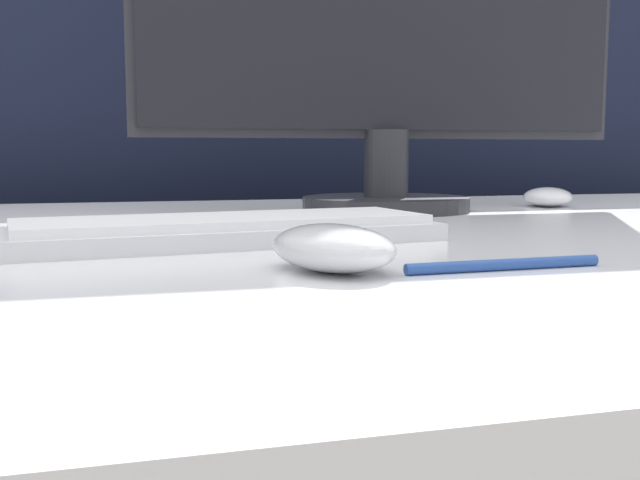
# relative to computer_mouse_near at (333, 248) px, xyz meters

# --- Properties ---
(partition_panel) EXTENTS (5.00, 0.03, 1.21)m
(partition_panel) POSITION_rel_computer_mouse_near_xyz_m (0.04, 0.94, -0.19)
(partition_panel) COLOR black
(partition_panel) RESTS_ON ground_plane
(computer_mouse_near) EXTENTS (0.10, 0.13, 0.03)m
(computer_mouse_near) POSITION_rel_computer_mouse_near_xyz_m (0.00, 0.00, 0.00)
(computer_mouse_near) COLOR silver
(computer_mouse_near) RESTS_ON desk
(keyboard) EXTENTS (0.40, 0.18, 0.02)m
(keyboard) POSITION_rel_computer_mouse_near_xyz_m (-0.05, 0.18, -0.00)
(keyboard) COLOR silver
(keyboard) RESTS_ON desk
(monitor) EXTENTS (0.70, 0.24, 0.51)m
(monitor) POSITION_rel_computer_mouse_near_xyz_m (0.23, 0.50, 0.25)
(monitor) COLOR #28282D
(monitor) RESTS_ON desk
(computer_mouse_far) EXTENTS (0.11, 0.12, 0.03)m
(computer_mouse_far) POSITION_rel_computer_mouse_near_xyz_m (0.50, 0.52, -0.00)
(computer_mouse_far) COLOR white
(computer_mouse_far) RESTS_ON desk
(pen) EXTENTS (0.15, 0.01, 0.01)m
(pen) POSITION_rel_computer_mouse_near_xyz_m (0.12, -0.03, -0.01)
(pen) COLOR #284C9E
(pen) RESTS_ON desk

